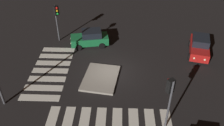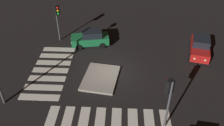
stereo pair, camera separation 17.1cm
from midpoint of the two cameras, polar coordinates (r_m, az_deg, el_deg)
The scene contains 8 objects.
ground_plane at distance 21.29m, azimuth -0.23°, elevation -2.18°, with size 80.00×80.00×0.00m, color black.
traffic_island at distance 20.55m, azimuth -2.95°, elevation -3.55°, with size 4.13×3.34×0.18m.
car_green at distance 24.73m, azimuth -5.45°, elevation 5.91°, with size 2.32×4.01×1.67m.
car_red at distance 24.72m, azimuth 19.91°, elevation 3.80°, with size 4.21×2.55×1.73m.
traffic_light_north at distance 15.19m, azimuth 13.27°, elevation -6.81°, with size 0.53×0.54×4.06m.
traffic_light_south at distance 25.01m, azimuth -13.26°, elevation 11.11°, with size 0.54×0.53×3.97m.
crosswalk_near at distance 22.17m, azimuth -14.66°, elevation -1.75°, with size 7.60×3.20×0.02m.
crosswalk_side at distance 17.04m, azimuth -1.06°, elevation -14.54°, with size 3.20×8.75×0.02m.
Camera 1 is at (16.71, 0.62, 13.18)m, focal length 38.44 mm.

